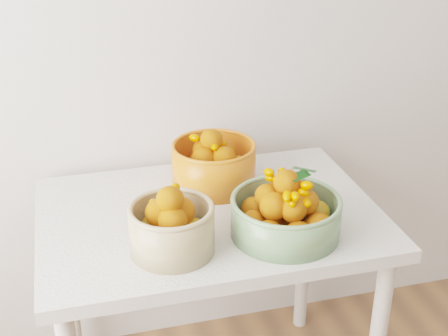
{
  "coord_description": "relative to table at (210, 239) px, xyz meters",
  "views": [
    {
      "loc": [
        -0.77,
        0.04,
        1.68
      ],
      "look_at": [
        -0.37,
        1.54,
        0.92
      ],
      "focal_mm": 50.0,
      "sensor_mm": 36.0,
      "label": 1
    }
  ],
  "objects": [
    {
      "name": "bowl_green",
      "position": [
        0.17,
        -0.18,
        0.16
      ],
      "size": [
        0.38,
        0.38,
        0.2
      ],
      "rotation": [
        0.0,
        0.0,
        0.3
      ],
      "color": "#6F9667",
      "rests_on": "table"
    },
    {
      "name": "bowl_orange",
      "position": [
        0.05,
        0.16,
        0.17
      ],
      "size": [
        0.35,
        0.35,
        0.19
      ],
      "rotation": [
        0.0,
        0.0,
        0.39
      ],
      "color": "orange",
      "rests_on": "table"
    },
    {
      "name": "table",
      "position": [
        0.0,
        0.0,
        0.0
      ],
      "size": [
        1.0,
        0.7,
        0.75
      ],
      "color": "silver",
      "rests_on": "ground"
    },
    {
      "name": "bowl_cream",
      "position": [
        -0.14,
        -0.18,
        0.17
      ],
      "size": [
        0.3,
        0.3,
        0.19
      ],
      "rotation": [
        0.0,
        0.0,
        0.42
      ],
      "color": "tan",
      "rests_on": "table"
    }
  ]
}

